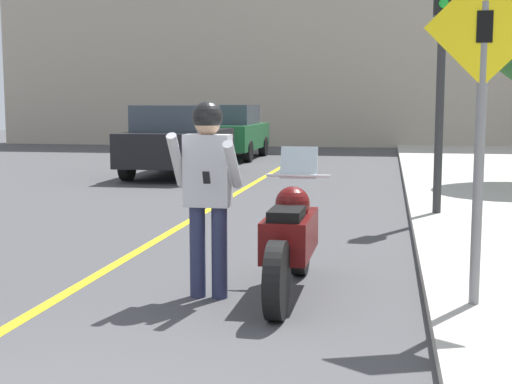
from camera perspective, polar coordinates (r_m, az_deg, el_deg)
road_center_line at (r=9.52m, az=-7.13°, el=-3.35°), size 0.12×36.00×0.01m
building_backdrop at (r=29.18m, az=6.20°, el=13.35°), size 28.00×1.20×9.85m
motorcycle at (r=6.43m, az=2.76°, el=-3.78°), size 0.62×2.18×1.31m
person_biker at (r=6.24m, az=-3.89°, el=1.09°), size 0.59×0.48×1.74m
crossing_sign at (r=5.81m, az=17.58°, el=6.65°), size 0.91×0.08×2.63m
traffic_light at (r=10.70m, az=14.66°, el=11.73°), size 0.26×0.30×3.59m
parked_car_black at (r=17.15m, az=-6.23°, el=4.16°), size 1.88×4.20×1.68m
parked_car_green at (r=22.40m, az=-2.11°, el=4.87°), size 1.88×4.20×1.68m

